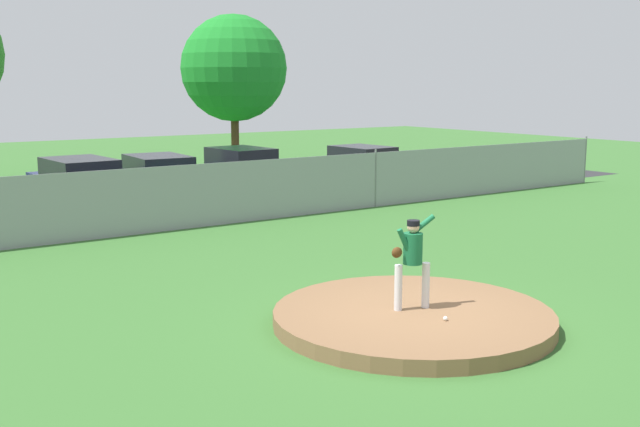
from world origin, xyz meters
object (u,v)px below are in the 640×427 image
parked_car_teal (159,181)px  pitcher_youth (412,255)px  parked_car_navy (80,186)px  parked_car_champagne (362,168)px  parked_car_slate (241,175)px  traffic_cone_orange (330,187)px  baseball (445,318)px

parked_car_teal → pitcher_youth: bearing=-96.6°
parked_car_navy → parked_car_teal: parked_car_navy is taller
parked_car_champagne → parked_car_slate: bearing=178.7°
parked_car_slate → parked_car_teal: parked_car_slate is taller
pitcher_youth → parked_car_champagne: bearing=54.8°
parked_car_navy → parked_car_champagne: parked_car_navy is taller
parked_car_champagne → traffic_cone_orange: (-2.09, -0.80, -0.50)m
parked_car_champagne → baseball: bearing=-123.6°
parked_car_champagne → parked_car_teal: 8.17m
parked_car_teal → traffic_cone_orange: 6.23m
parked_car_slate → parked_car_teal: (-2.90, 0.38, -0.05)m
pitcher_youth → parked_car_slate: pitcher_youth is taller
parked_car_navy → parked_car_slate: 5.52m
parked_car_champagne → parked_car_navy: bearing=177.5°
parked_car_teal → parked_car_navy: bearing=-179.5°
parked_car_navy → traffic_cone_orange: (8.69, -1.27, -0.55)m
traffic_cone_orange → pitcher_youth: bearing=-120.5°
parked_car_slate → parked_car_champagne: size_ratio=0.99×
baseball → parked_car_slate: (4.54, 14.85, 0.54)m
pitcher_youth → baseball: (0.02, -0.80, -0.89)m
parked_car_champagne → parked_car_teal: parked_car_teal is taller
baseball → parked_car_teal: bearing=83.8°
parked_car_champagne → parked_car_teal: size_ratio=0.95×
traffic_cone_orange → parked_car_navy: bearing=171.7°
parked_car_navy → traffic_cone_orange: bearing=-8.3°
traffic_cone_orange → parked_car_champagne: bearing=20.9°
parked_car_teal → traffic_cone_orange: (6.07, -1.30, -0.53)m
pitcher_youth → parked_car_navy: pitcher_youth is taller
parked_car_navy → parked_car_champagne: 10.78m
pitcher_youth → traffic_cone_orange: (7.74, 13.14, -0.92)m
pitcher_youth → traffic_cone_orange: 15.28m
baseball → parked_car_navy: 15.25m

